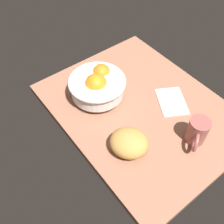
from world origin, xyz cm
name	(u,v)px	position (x,y,z in cm)	size (l,w,h in cm)	color
ground_plane	(140,110)	(0.00, 0.00, -1.50)	(72.94, 57.42, 3.00)	#946149
fruit_bowl	(97,85)	(-14.77, -9.46, 6.08)	(21.87, 21.87, 11.45)	white
bread_loaf	(129,143)	(11.41, -15.49, 3.76)	(13.14, 11.83, 7.51)	#C38A43
napkin_folded	(172,101)	(5.44, 11.49, 0.44)	(14.34, 10.11, 0.87)	silver
mug	(197,132)	(22.44, 4.81, 4.88)	(8.53, 10.51, 9.76)	#98514B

